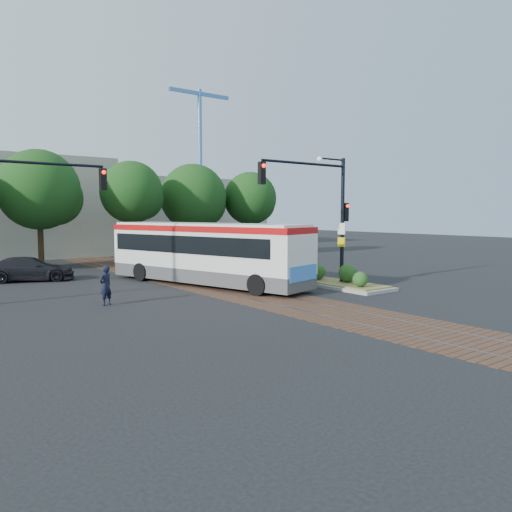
{
  "coord_description": "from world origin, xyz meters",
  "views": [
    {
      "loc": [
        -13.04,
        -17.62,
        3.6
      ],
      "look_at": [
        0.84,
        0.57,
        1.6
      ],
      "focal_mm": 35.0,
      "sensor_mm": 36.0,
      "label": 1
    }
  ],
  "objects_px": {
    "signal_pole_left": "(21,206)",
    "city_bus": "(205,250)",
    "traffic_island": "(339,280)",
    "parked_car": "(30,269)",
    "officer": "(106,285)",
    "signal_pole_main": "(325,201)"
  },
  "relations": [
    {
      "from": "city_bus",
      "to": "parked_car",
      "type": "xyz_separation_m",
      "value": [
        -6.68,
        6.68,
        -1.08
      ]
    },
    {
      "from": "signal_pole_main",
      "to": "officer",
      "type": "bearing_deg",
      "value": 168.83
    },
    {
      "from": "traffic_island",
      "to": "officer",
      "type": "relative_size",
      "value": 3.35
    },
    {
      "from": "traffic_island",
      "to": "signal_pole_left",
      "type": "bearing_deg",
      "value": 159.64
    },
    {
      "from": "city_bus",
      "to": "signal_pole_left",
      "type": "bearing_deg",
      "value": 162.48
    },
    {
      "from": "city_bus",
      "to": "traffic_island",
      "type": "height_order",
      "value": "city_bus"
    },
    {
      "from": "traffic_island",
      "to": "parked_car",
      "type": "height_order",
      "value": "parked_car"
    },
    {
      "from": "signal_pole_left",
      "to": "officer",
      "type": "bearing_deg",
      "value": -50.97
    },
    {
      "from": "signal_pole_main",
      "to": "signal_pole_left",
      "type": "relative_size",
      "value": 1.0
    },
    {
      "from": "officer",
      "to": "parked_car",
      "type": "xyz_separation_m",
      "value": [
        -0.64,
        9.15,
        -0.14
      ]
    },
    {
      "from": "signal_pole_left",
      "to": "parked_car",
      "type": "distance_m",
      "value": 7.28
    },
    {
      "from": "city_bus",
      "to": "traffic_island",
      "type": "xyz_separation_m",
      "value": [
        4.85,
        -4.52,
        -1.38
      ]
    },
    {
      "from": "traffic_island",
      "to": "city_bus",
      "type": "bearing_deg",
      "value": 136.99
    },
    {
      "from": "signal_pole_left",
      "to": "city_bus",
      "type": "bearing_deg",
      "value": -2.54
    },
    {
      "from": "parked_car",
      "to": "city_bus",
      "type": "bearing_deg",
      "value": -114.05
    },
    {
      "from": "city_bus",
      "to": "signal_pole_main",
      "type": "height_order",
      "value": "signal_pole_main"
    },
    {
      "from": "traffic_island",
      "to": "signal_pole_left",
      "type": "height_order",
      "value": "signal_pole_left"
    },
    {
      "from": "signal_pole_main",
      "to": "parked_car",
      "type": "height_order",
      "value": "signal_pole_main"
    },
    {
      "from": "city_bus",
      "to": "traffic_island",
      "type": "relative_size",
      "value": 2.25
    },
    {
      "from": "traffic_island",
      "to": "signal_pole_left",
      "type": "xyz_separation_m",
      "value": [
        -13.19,
        4.89,
        3.54
      ]
    },
    {
      "from": "traffic_island",
      "to": "officer",
      "type": "height_order",
      "value": "officer"
    },
    {
      "from": "signal_pole_left",
      "to": "parked_car",
      "type": "xyz_separation_m",
      "value": [
        1.66,
        6.31,
        -3.23
      ]
    }
  ]
}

